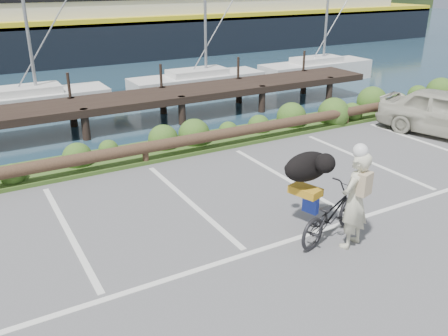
# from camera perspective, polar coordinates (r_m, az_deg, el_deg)

# --- Properties ---
(ground) EXTENTS (72.00, 72.00, 0.00)m
(ground) POSITION_cam_1_polar(r_m,az_deg,el_deg) (8.84, 1.55, -9.08)
(ground) COLOR #545356
(vegetation_strip) EXTENTS (34.00, 1.60, 0.10)m
(vegetation_strip) POSITION_cam_1_polar(r_m,az_deg,el_deg) (13.20, -10.45, 1.65)
(vegetation_strip) COLOR #3D5B21
(vegetation_strip) RESTS_ON ground
(log_rail) EXTENTS (32.00, 0.30, 0.60)m
(log_rail) POSITION_cam_1_polar(r_m,az_deg,el_deg) (12.60, -9.35, 0.48)
(log_rail) COLOR #443021
(log_rail) RESTS_ON ground
(bicycle) EXTENTS (1.97, 1.16, 0.98)m
(bicycle) POSITION_cam_1_polar(r_m,az_deg,el_deg) (9.05, 12.78, -5.36)
(bicycle) COLOR black
(bicycle) RESTS_ON ground
(cyclist) EXTENTS (0.76, 0.61, 1.82)m
(cyclist) POSITION_cam_1_polar(r_m,az_deg,el_deg) (8.68, 15.45, -3.77)
(cyclist) COLOR beige
(cyclist) RESTS_ON ground
(dog) EXTENTS (0.74, 1.08, 0.57)m
(dog) POSITION_cam_1_polar(r_m,az_deg,el_deg) (9.01, 9.97, 0.17)
(dog) COLOR black
(dog) RESTS_ON bicycle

